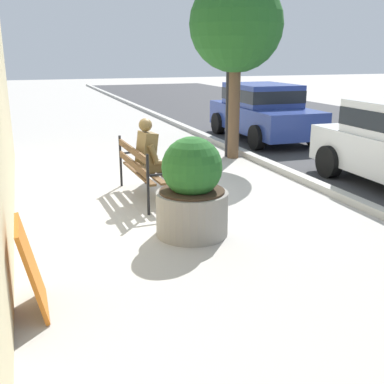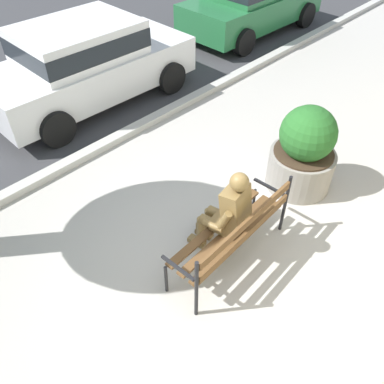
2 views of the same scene
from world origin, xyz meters
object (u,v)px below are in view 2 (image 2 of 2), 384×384
bronze_statue_seated (225,214)px  concrete_planter (304,153)px  parked_car_white (86,61)px  park_bench (235,232)px

bronze_statue_seated → concrete_planter: (1.80, 0.01, -0.06)m
concrete_planter → parked_car_white: parked_car_white is taller
concrete_planter → parked_car_white: size_ratio=0.33×
concrete_planter → parked_car_white: bearing=98.5°
park_bench → concrete_planter: concrete_planter is taller
bronze_statue_seated → parked_car_white: parked_car_white is taller
concrete_planter → parked_car_white: 4.48m
park_bench → concrete_planter: (1.86, 0.22, 0.07)m
park_bench → parked_car_white: (1.19, 4.65, 0.30)m
bronze_statue_seated → parked_car_white: bearing=75.6°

